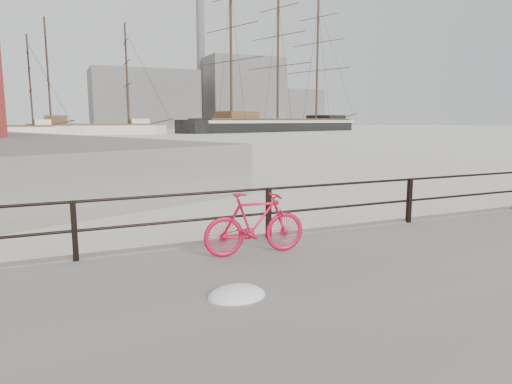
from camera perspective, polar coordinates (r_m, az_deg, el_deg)
name	(u,v)px	position (r m, az deg, el deg)	size (l,w,h in m)	color
ground	(403,236)	(11.06, 17.86, -5.24)	(400.00, 400.00, 0.00)	white
guardrail	(409,201)	(10.78, 18.61, -1.02)	(28.00, 0.10, 1.00)	black
bicycle	(255,223)	(7.79, -0.14, -3.95)	(1.79, 0.27, 1.08)	red
barque_black	(277,131)	(109.37, 2.69, 7.58)	(62.14, 20.34, 35.01)	black
schooner_mid	(92,135)	(90.16, -19.83, 6.77)	(29.62, 12.53, 21.24)	silver
industrial_west	(144,100)	(150.57, -13.81, 11.13)	(32.00, 18.00, 18.00)	gray
industrial_mid	(241,93)	(165.39, -1.89, 12.21)	(26.00, 20.00, 24.00)	gray
industrial_east	(291,109)	(179.53, 4.44, 10.33)	(20.00, 16.00, 14.00)	gray
smokestack	(201,64)	(166.57, -6.88, 15.58)	(2.80, 2.80, 44.00)	gray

